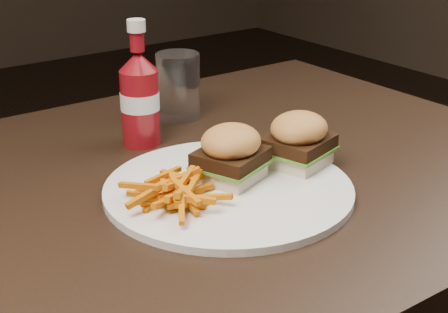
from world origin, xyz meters
TOP-DOWN VIEW (x-y plane):
  - dining_table at (0.00, 0.00)m, footprint 1.20×0.80m
  - plate at (0.05, -0.08)m, footprint 0.34×0.34m
  - sandwich_half_a at (0.07, -0.07)m, footprint 0.10×0.10m
  - sandwich_half_b at (0.18, -0.08)m, footprint 0.10×0.09m
  - fries_pile at (-0.03, -0.08)m, footprint 0.11×0.11m
  - ketchup_bottle at (0.05, 0.15)m, footprint 0.08×0.08m
  - tumbler at (0.17, 0.22)m, footprint 0.10×0.10m

SIDE VIEW (x-z plane):
  - dining_table at x=0.00m, z-range 0.71..0.75m
  - plate at x=0.05m, z-range 0.75..0.76m
  - sandwich_half_a at x=0.07m, z-range 0.76..0.78m
  - sandwich_half_b at x=0.18m, z-range 0.76..0.78m
  - fries_pile at x=-0.03m, z-range 0.76..0.80m
  - tumbler at x=0.17m, z-range 0.75..0.86m
  - ketchup_bottle at x=0.05m, z-range 0.75..0.87m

